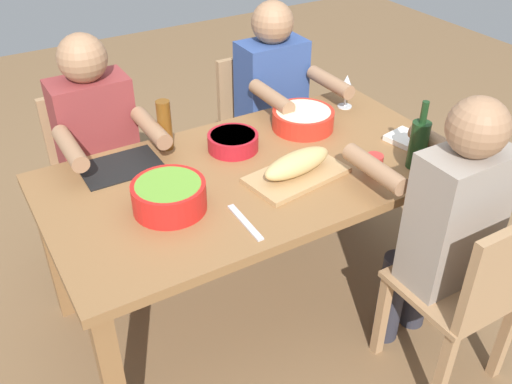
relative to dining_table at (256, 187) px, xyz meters
name	(u,v)px	position (x,y,z in m)	size (l,w,h in m)	color
ground_plane	(256,300)	(0.00, 0.00, -0.65)	(8.00, 8.00, 0.00)	brown
dining_table	(256,187)	(0.00, 0.00, 0.00)	(1.70, 0.91, 0.74)	olive
chair_far_left	(472,290)	(-0.47, 0.78, -0.17)	(0.40, 0.40, 0.85)	#A87F56
diner_far_left	(446,218)	(-0.47, 0.59, 0.04)	(0.41, 0.53, 1.20)	#2D2D38
chair_near_left	(258,123)	(-0.47, -0.78, -0.17)	(0.40, 0.40, 0.85)	#A87F56
diner_near_left	(276,100)	(-0.47, -0.59, 0.04)	(0.41, 0.53, 1.20)	#2D2D38
chair_near_right	(95,168)	(0.47, -0.78, -0.17)	(0.40, 0.40, 0.85)	#A87F56
diner_near_right	(100,145)	(0.47, -0.59, 0.04)	(0.41, 0.53, 1.20)	#2D2D38
serving_bowl_fruit	(234,141)	(0.00, -0.19, 0.13)	(0.22, 0.22, 0.07)	#B21923
serving_bowl_salad	(169,195)	(0.41, 0.07, 0.15)	(0.27, 0.27, 0.11)	red
serving_bowl_pasta	(303,118)	(-0.37, -0.20, 0.14)	(0.28, 0.28, 0.09)	red
cutting_board	(297,175)	(-0.11, 0.13, 0.10)	(0.40, 0.22, 0.02)	tan
bread_loaf	(297,163)	(-0.11, 0.13, 0.15)	(0.32, 0.11, 0.09)	tan
wine_bottle	(419,143)	(-0.57, 0.31, 0.20)	(0.08, 0.08, 0.29)	#193819
beer_bottle	(165,125)	(0.24, -0.35, 0.20)	(0.06, 0.06, 0.22)	brown
wine_glass	(347,85)	(-0.67, -0.28, 0.20)	(0.08, 0.08, 0.17)	silver
cup_far_left	(374,164)	(-0.40, 0.26, 0.13)	(0.07, 0.07, 0.08)	red
placemat_near_right	(121,167)	(0.47, -0.30, 0.09)	(0.32, 0.23, 0.01)	black
carving_knife	(245,222)	(0.22, 0.29, 0.09)	(0.23, 0.02, 0.01)	silver
napkin_stack	(405,138)	(-0.69, 0.13, 0.10)	(0.14, 0.14, 0.02)	white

